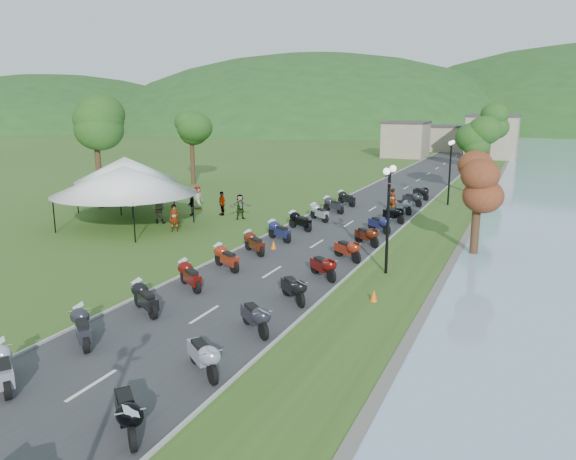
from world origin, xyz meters
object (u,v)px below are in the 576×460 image
at_px(vendor_tent_main, 126,197).
at_px(pedestrian_c, 191,215).
at_px(pedestrian_a, 175,232).
at_px(pedestrian_b, 159,223).

relative_size(vendor_tent_main, pedestrian_c, 3.42).
bearing_deg(vendor_tent_main, pedestrian_a, 3.12).
xyz_separation_m(pedestrian_b, pedestrian_c, (0.45, 3.19, 0.00)).
bearing_deg(pedestrian_b, pedestrian_c, -115.48).
bearing_deg(pedestrian_c, pedestrian_a, -22.40).
relative_size(pedestrian_a, pedestrian_c, 0.97).
relative_size(vendor_tent_main, pedestrian_a, 3.51).
bearing_deg(pedestrian_a, pedestrian_b, 112.44).
distance_m(pedestrian_b, pedestrian_c, 3.22).
xyz_separation_m(vendor_tent_main, pedestrian_c, (1.53, 5.11, -2.00)).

